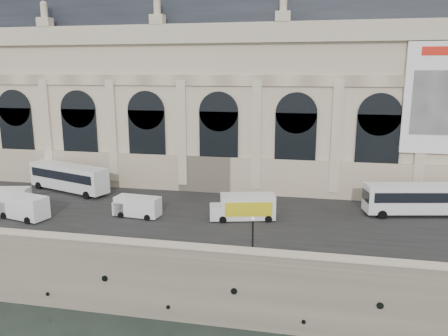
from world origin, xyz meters
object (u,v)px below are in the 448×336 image
(van_a, at_px, (5,197))
(van_b, at_px, (21,207))
(box_truck, at_px, (244,207))
(van_c, at_px, (135,206))
(bus_left, at_px, (69,177))
(lamp_right, at_px, (253,238))
(bus_right, at_px, (420,198))

(van_a, distance_m, van_b, 5.78)
(van_a, bearing_deg, box_truck, 2.07)
(van_a, height_order, van_b, van_b)
(van_c, bearing_deg, box_truck, 6.38)
(van_a, distance_m, box_truck, 29.16)
(bus_left, distance_m, van_b, 11.14)
(van_b, distance_m, lamp_right, 27.43)
(van_a, xyz_separation_m, van_b, (4.66, -3.41, 0.17))
(van_b, height_order, lamp_right, lamp_right)
(van_c, height_order, box_truck, box_truck)
(box_truck, bearing_deg, bus_right, 15.41)
(bus_right, height_order, van_a, bus_right)
(van_a, bearing_deg, bus_right, 7.50)
(box_truck, xyz_separation_m, lamp_right, (2.35, -10.13, 0.48))
(van_a, xyz_separation_m, van_c, (16.93, -0.31, -0.00))
(van_c, bearing_deg, van_b, -165.84)
(box_truck, bearing_deg, lamp_right, -76.94)
(box_truck, bearing_deg, van_b, -169.67)
(bus_left, distance_m, box_truck, 26.02)
(bus_right, distance_m, van_c, 32.29)
(bus_left, bearing_deg, lamp_right, -31.37)
(bus_right, relative_size, van_a, 2.27)
(bus_left, height_order, van_a, bus_left)
(van_b, distance_m, box_truck, 24.89)
(van_b, relative_size, box_truck, 0.86)
(van_c, distance_m, lamp_right, 17.01)
(bus_left, height_order, van_b, bus_left)
(van_c, bearing_deg, van_a, 178.94)
(van_c, distance_m, box_truck, 12.29)
(bus_right, relative_size, van_c, 2.33)
(van_b, bearing_deg, box_truck, 10.33)
(van_b, relative_size, lamp_right, 1.65)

